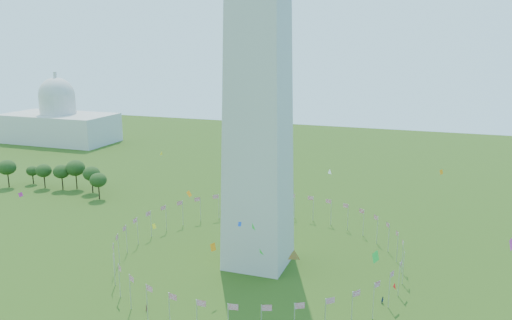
{
  "coord_description": "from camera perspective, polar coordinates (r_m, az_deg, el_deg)",
  "views": [
    {
      "loc": [
        43.64,
        -76.07,
        61.52
      ],
      "look_at": [
        4.55,
        35.0,
        34.06
      ],
      "focal_mm": 35.0,
      "sensor_mm": 36.0,
      "label": 1
    }
  ],
  "objects": [
    {
      "name": "tree_line_west",
      "position": [
        230.0,
        -21.52,
        -1.87
      ],
      "size": [
        55.63,
        16.23,
        12.6
      ],
      "color": "#2B4E1A",
      "rests_on": "ground"
    },
    {
      "name": "flag_ring",
      "position": [
        145.08,
        0.27,
        -10.01
      ],
      "size": [
        80.24,
        80.24,
        9.0
      ],
      "color": "silver",
      "rests_on": "ground"
    },
    {
      "name": "kites_aloft",
      "position": [
        107.24,
        2.07,
        -9.14
      ],
      "size": [
        102.62,
        82.13,
        31.71
      ],
      "color": "green",
      "rests_on": "ground"
    },
    {
      "name": "capitol_building",
      "position": [
        342.15,
        -21.71,
        5.74
      ],
      "size": [
        70.0,
        35.0,
        46.0
      ],
      "primitive_type": null,
      "color": "beige",
      "rests_on": "ground"
    }
  ]
}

